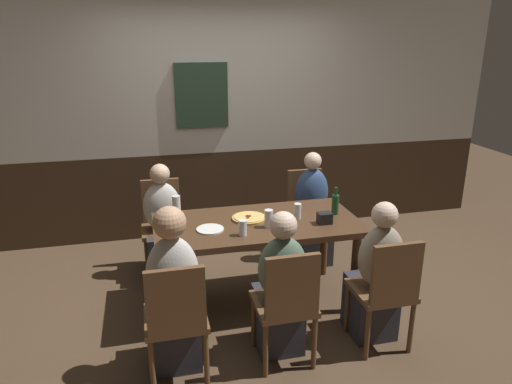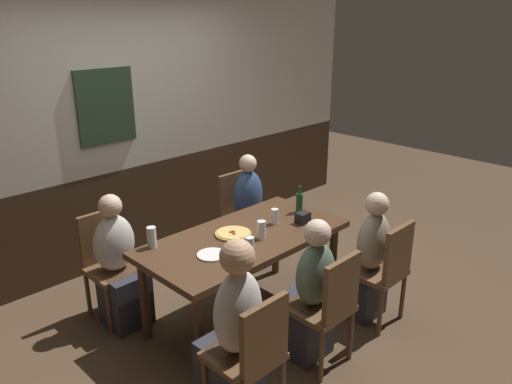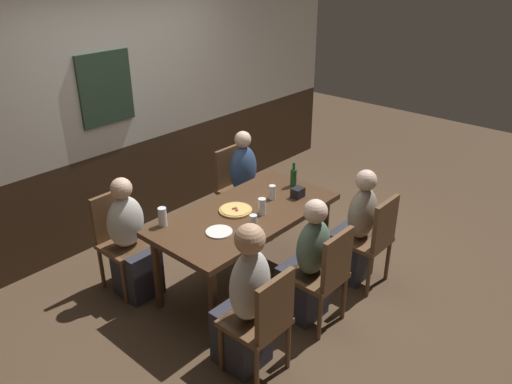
{
  "view_description": "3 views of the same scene",
  "coord_description": "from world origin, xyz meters",
  "px_view_note": "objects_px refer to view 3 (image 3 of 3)",
  "views": [
    {
      "loc": [
        -0.84,
        -3.42,
        2.17
      ],
      "look_at": [
        -0.01,
        0.0,
        1.0
      ],
      "focal_mm": 32.72,
      "sensor_mm": 36.0,
      "label": 1
    },
    {
      "loc": [
        -2.43,
        -2.57,
        2.39
      ],
      "look_at": [
        0.21,
        0.08,
        1.03
      ],
      "focal_mm": 34.84,
      "sensor_mm": 36.0,
      "label": 2
    },
    {
      "loc": [
        -2.79,
        -2.59,
        2.77
      ],
      "look_at": [
        0.14,
        0.01,
        0.87
      ],
      "focal_mm": 35.37,
      "sensor_mm": 36.0,
      "label": 3
    }
  ],
  "objects_px": {
    "chair_left_far": "(120,236)",
    "chair_left_near": "(263,319)",
    "dining_table": "(246,220)",
    "person_right_near": "(356,234)",
    "condiment_caddy": "(298,193)",
    "pint_glass_pale": "(253,222)",
    "person_right_far": "(247,191)",
    "plate_white_large": "(219,232)",
    "pizza": "(236,210)",
    "beer_bottle_green": "(293,177)",
    "person_left_near": "(246,308)",
    "chair_right_near": "(372,236)",
    "person_mid_near": "(307,269)",
    "chair_right_far": "(235,184)",
    "highball_clear": "(262,207)",
    "tumbler_short": "(272,193)",
    "chair_mid_near": "(324,273)",
    "beer_glass_tall": "(163,218)",
    "person_left_far": "(132,247)"
  },
  "relations": [
    {
      "from": "person_left_far",
      "to": "condiment_caddy",
      "type": "height_order",
      "value": "person_left_far"
    },
    {
      "from": "person_right_near",
      "to": "chair_right_far",
      "type": "bearing_deg",
      "value": 90.0
    },
    {
      "from": "pizza",
      "to": "beer_bottle_green",
      "type": "bearing_deg",
      "value": -4.1
    },
    {
      "from": "plate_white_large",
      "to": "chair_left_far",
      "type": "bearing_deg",
      "value": 110.26
    },
    {
      "from": "chair_mid_near",
      "to": "beer_glass_tall",
      "type": "relative_size",
      "value": 5.51
    },
    {
      "from": "chair_mid_near",
      "to": "person_left_near",
      "type": "relative_size",
      "value": 0.74
    },
    {
      "from": "person_right_far",
      "to": "person_mid_near",
      "type": "bearing_deg",
      "value": -118.83
    },
    {
      "from": "beer_glass_tall",
      "to": "highball_clear",
      "type": "xyz_separation_m",
      "value": [
        0.68,
        -0.47,
        -0.01
      ]
    },
    {
      "from": "dining_table",
      "to": "pint_glass_pale",
      "type": "relative_size",
      "value": 13.65
    },
    {
      "from": "chair_right_near",
      "to": "plate_white_large",
      "type": "height_order",
      "value": "chair_right_near"
    },
    {
      "from": "tumbler_short",
      "to": "beer_bottle_green",
      "type": "distance_m",
      "value": 0.35
    },
    {
      "from": "highball_clear",
      "to": "pint_glass_pale",
      "type": "bearing_deg",
      "value": -154.6
    },
    {
      "from": "person_right_near",
      "to": "highball_clear",
      "type": "xyz_separation_m",
      "value": [
        -0.67,
        0.54,
        0.35
      ]
    },
    {
      "from": "pint_glass_pale",
      "to": "highball_clear",
      "type": "distance_m",
      "value": 0.26
    },
    {
      "from": "chair_right_far",
      "to": "person_left_near",
      "type": "bearing_deg",
      "value": -134.35
    },
    {
      "from": "plate_white_large",
      "to": "chair_left_near",
      "type": "bearing_deg",
      "value": -114.0
    },
    {
      "from": "chair_left_far",
      "to": "chair_right_far",
      "type": "bearing_deg",
      "value": 0.0
    },
    {
      "from": "beer_bottle_green",
      "to": "person_left_far",
      "type": "bearing_deg",
      "value": 155.52
    },
    {
      "from": "chair_right_near",
      "to": "beer_bottle_green",
      "type": "height_order",
      "value": "beer_bottle_green"
    },
    {
      "from": "chair_left_near",
      "to": "beer_glass_tall",
      "type": "xyz_separation_m",
      "value": [
        0.11,
        1.17,
        0.31
      ]
    },
    {
      "from": "person_right_near",
      "to": "condiment_caddy",
      "type": "xyz_separation_m",
      "value": [
        -0.21,
        0.51,
        0.33
      ]
    },
    {
      "from": "plate_white_large",
      "to": "dining_table",
      "type": "bearing_deg",
      "value": 11.02
    },
    {
      "from": "chair_left_far",
      "to": "chair_left_near",
      "type": "xyz_separation_m",
      "value": [
        0.0,
        -1.66,
        0.0
      ]
    },
    {
      "from": "condiment_caddy",
      "to": "plate_white_large",
      "type": "bearing_deg",
      "value": 174.92
    },
    {
      "from": "pizza",
      "to": "beer_bottle_green",
      "type": "distance_m",
      "value": 0.74
    },
    {
      "from": "chair_mid_near",
      "to": "person_mid_near",
      "type": "height_order",
      "value": "person_mid_near"
    },
    {
      "from": "chair_right_near",
      "to": "pizza",
      "type": "xyz_separation_m",
      "value": [
        -0.78,
        0.9,
        0.26
      ]
    },
    {
      "from": "chair_right_near",
      "to": "person_right_far",
      "type": "relative_size",
      "value": 0.79
    },
    {
      "from": "chair_left_far",
      "to": "chair_left_near",
      "type": "bearing_deg",
      "value": -90.0
    },
    {
      "from": "dining_table",
      "to": "beer_glass_tall",
      "type": "bearing_deg",
      "value": 151.17
    },
    {
      "from": "pint_glass_pale",
      "to": "person_right_far",
      "type": "bearing_deg",
      "value": 45.02
    },
    {
      "from": "dining_table",
      "to": "chair_left_far",
      "type": "relative_size",
      "value": 1.89
    },
    {
      "from": "dining_table",
      "to": "pint_glass_pale",
      "type": "distance_m",
      "value": 0.33
    },
    {
      "from": "pizza",
      "to": "plate_white_large",
      "type": "bearing_deg",
      "value": -156.62
    },
    {
      "from": "dining_table",
      "to": "person_mid_near",
      "type": "bearing_deg",
      "value": -90.0
    },
    {
      "from": "person_left_near",
      "to": "condiment_caddy",
      "type": "height_order",
      "value": "person_left_near"
    },
    {
      "from": "person_left_far",
      "to": "plate_white_large",
      "type": "xyz_separation_m",
      "value": [
        0.33,
        -0.74,
        0.29
      ]
    },
    {
      "from": "person_left_far",
      "to": "person_left_near",
      "type": "relative_size",
      "value": 0.91
    },
    {
      "from": "person_mid_near",
      "to": "condiment_caddy",
      "type": "height_order",
      "value": "person_mid_near"
    },
    {
      "from": "chair_right_far",
      "to": "plate_white_large",
      "type": "height_order",
      "value": "chair_right_far"
    },
    {
      "from": "chair_right_far",
      "to": "pizza",
      "type": "bearing_deg",
      "value": -135.99
    },
    {
      "from": "highball_clear",
      "to": "dining_table",
      "type": "bearing_deg",
      "value": 115.41
    },
    {
      "from": "dining_table",
      "to": "person_right_far",
      "type": "height_order",
      "value": "person_right_far"
    },
    {
      "from": "tumbler_short",
      "to": "person_mid_near",
      "type": "bearing_deg",
      "value": -117.41
    },
    {
      "from": "person_left_near",
      "to": "pint_glass_pale",
      "type": "relative_size",
      "value": 9.75
    },
    {
      "from": "person_right_near",
      "to": "pint_glass_pale",
      "type": "height_order",
      "value": "person_right_near"
    },
    {
      "from": "person_right_near",
      "to": "plate_white_large",
      "type": "relative_size",
      "value": 5.1
    },
    {
      "from": "chair_right_far",
      "to": "tumbler_short",
      "type": "xyz_separation_m",
      "value": [
        -0.39,
        -0.84,
        0.3
      ]
    },
    {
      "from": "pizza",
      "to": "person_mid_near",
      "type": "bearing_deg",
      "value": -86.02
    },
    {
      "from": "person_right_far",
      "to": "chair_right_near",
      "type": "bearing_deg",
      "value": -90.0
    }
  ]
}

